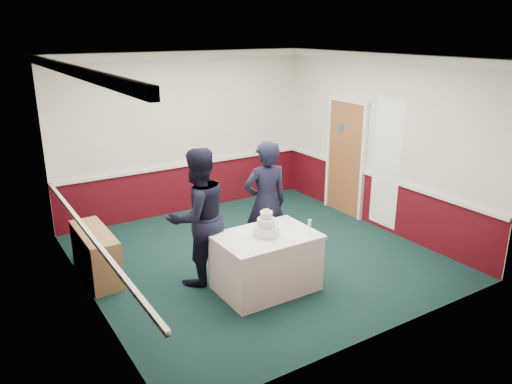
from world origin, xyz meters
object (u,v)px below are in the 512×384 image
sideboard (96,254)px  person_woman (266,204)px  wedding_cake (266,227)px  cake_table (266,262)px  cake_knife (273,240)px  champagne_flute (310,224)px  person_man (198,217)px

sideboard → person_woman: bearing=-20.9°
wedding_cake → person_woman: bearing=57.4°
cake_table → cake_knife: cake_knife is taller
champagne_flute → cake_knife: bearing=171.4°
sideboard → person_man: 1.59m
cake_knife → champagne_flute: (0.53, -0.08, 0.14)m
wedding_cake → champagne_flute: bearing=-29.2°
cake_knife → champagne_flute: bearing=11.5°
person_man → cake_table: bearing=127.1°
sideboard → cake_table: 2.41m
cake_table → person_man: size_ratio=0.69×
wedding_cake → person_man: 0.95m
wedding_cake → cake_knife: (-0.03, -0.20, -0.11)m
person_man → champagne_flute: bearing=133.5°
cake_knife → person_woman: 1.01m
sideboard → person_man: (1.19, -0.87, 0.60)m
sideboard → person_woman: person_woman is taller
sideboard → person_woman: 2.51m
wedding_cake → person_woman: (0.44, 0.69, 0.04)m
cake_knife → person_man: (-0.62, 0.88, 0.16)m
cake_table → cake_knife: (-0.03, -0.20, 0.39)m
sideboard → person_man: bearing=-36.3°
cake_table → champagne_flute: 0.78m
cake_knife → champagne_flute: size_ratio=1.07×
cake_table → wedding_cake: 0.50m
wedding_cake → person_man: person_man is taller
wedding_cake → champagne_flute: size_ratio=1.78×
sideboard → champagne_flute: size_ratio=5.85×
champagne_flute → person_man: bearing=140.1°
wedding_cake → person_man: bearing=133.7°
sideboard → champagne_flute: bearing=-38.1°
wedding_cake → champagne_flute: (0.50, -0.28, 0.03)m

